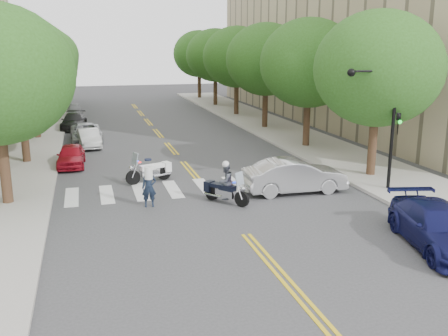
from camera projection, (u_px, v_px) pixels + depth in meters
name	position (u px, v px, depth m)	size (l,w,h in m)	color
ground	(246.00, 235.00, 18.18)	(140.00, 140.00, 0.00)	#38383A
sidewalk_left	(28.00, 139.00, 36.24)	(5.00, 60.00, 0.15)	#9E9991
sidewalk_right	(273.00, 127.00, 41.21)	(5.00, 60.00, 0.15)	#9E9991
tree_l_1	(18.00, 66.00, 27.62)	(6.40, 6.40, 8.45)	#382316
tree_l_2	(31.00, 62.00, 35.10)	(6.40, 6.40, 8.45)	#382316
tree_l_3	(40.00, 58.00, 42.57)	(6.40, 6.40, 8.45)	#382316
tree_l_4	(46.00, 56.00, 50.05)	(6.40, 6.40, 8.45)	#382316
tree_l_5	(50.00, 55.00, 57.52)	(6.40, 6.40, 8.45)	#382316
tree_r_0	(378.00, 69.00, 24.75)	(6.40, 6.40, 8.45)	#382316
tree_r_1	(309.00, 63.00, 32.22)	(6.40, 6.40, 8.45)	#382316
tree_r_2	(266.00, 60.00, 39.70)	(6.40, 6.40, 8.45)	#382316
tree_r_3	(237.00, 57.00, 47.18)	(6.40, 6.40, 8.45)	#382316
tree_r_4	(215.00, 55.00, 54.65)	(6.40, 6.40, 8.45)	#382316
tree_r_5	(199.00, 54.00, 62.13)	(6.40, 6.40, 8.45)	#382316
traffic_signal_pole	(385.00, 113.00, 22.57)	(2.82, 0.42, 6.00)	black
motorcycle_police	(225.00, 184.00, 21.63)	(1.61, 2.01, 1.89)	black
motorcycle_parked	(153.00, 171.00, 25.10)	(2.39, 1.18, 1.60)	black
officer_standing	(149.00, 187.00, 21.14)	(0.62, 0.40, 1.69)	#151F31
convertible	(295.00, 176.00, 23.20)	(1.67, 4.80, 1.58)	#B2B3B5
sedan_blue	(438.00, 227.00, 16.86)	(2.07, 5.09, 1.48)	#101346
parked_car_a	(71.00, 156.00, 28.18)	(1.47, 3.67, 1.25)	#AA1223
parked_car_b	(89.00, 138.00, 33.49)	(1.28, 3.68, 1.21)	silver
parked_car_c	(86.00, 132.00, 35.54)	(2.07, 4.50, 1.25)	#B0B2B8
parked_car_d	(74.00, 121.00, 40.54)	(1.82, 4.47, 1.30)	black
parked_car_e	(75.00, 110.00, 47.88)	(1.41, 3.51, 1.19)	gray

